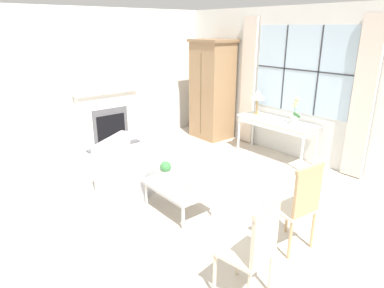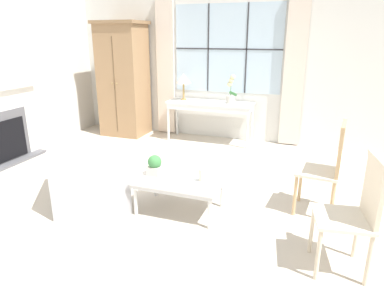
% 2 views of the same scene
% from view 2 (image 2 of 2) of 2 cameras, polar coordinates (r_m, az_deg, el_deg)
% --- Properties ---
extents(ground_plane, '(14.00, 14.00, 0.00)m').
position_cam_2_polar(ground_plane, '(4.12, -5.25, -10.17)').
color(ground_plane, '#BCB2A3').
extents(wall_back_windowed, '(7.20, 0.14, 2.80)m').
position_cam_2_polar(wall_back_windowed, '(6.53, 5.87, 13.03)').
color(wall_back_windowed, silver).
rests_on(wall_back_windowed, ground_plane).
extents(fireplace, '(0.34, 1.40, 2.14)m').
position_cam_2_polar(fireplace, '(6.01, -29.34, 3.69)').
color(fireplace, '#515156').
rests_on(fireplace, ground_plane).
extents(armoire, '(0.90, 0.73, 2.18)m').
position_cam_2_polar(armoire, '(6.94, -11.32, 10.51)').
color(armoire, '#93704C').
rests_on(armoire, ground_plane).
extents(console_table, '(1.58, 0.51, 0.75)m').
position_cam_2_polar(console_table, '(6.36, 3.01, 6.28)').
color(console_table, silver).
rests_on(console_table, ground_plane).
extents(table_lamp, '(0.29, 0.29, 0.49)m').
position_cam_2_polar(table_lamp, '(6.50, -1.42, 10.78)').
color(table_lamp, '#9E7F47').
rests_on(table_lamp, console_table).
extents(potted_orchid, '(0.20, 0.16, 0.51)m').
position_cam_2_polar(potted_orchid, '(6.22, 6.47, 8.48)').
color(potted_orchid, '#BCB7AD').
rests_on(potted_orchid, console_table).
extents(armchair_upholstered, '(1.19, 1.20, 0.77)m').
position_cam_2_polar(armchair_upholstered, '(4.30, -16.51, -5.86)').
color(armchair_upholstered, '#B2B2B7').
rests_on(armchair_upholstered, ground_plane).
extents(side_chair_wooden, '(0.48, 0.48, 1.06)m').
position_cam_2_polar(side_chair_wooden, '(3.99, 21.80, -3.01)').
color(side_chair_wooden, beige).
rests_on(side_chair_wooden, ground_plane).
extents(accent_chair_wooden, '(0.50, 0.50, 1.02)m').
position_cam_2_polar(accent_chair_wooden, '(3.12, 25.74, -9.63)').
color(accent_chair_wooden, beige).
rests_on(accent_chair_wooden, ground_plane).
extents(coffee_table, '(0.95, 0.61, 0.40)m').
position_cam_2_polar(coffee_table, '(3.85, -2.06, -6.36)').
color(coffee_table, silver).
rests_on(coffee_table, ground_plane).
extents(potted_plant_small, '(0.16, 0.16, 0.24)m').
position_cam_2_polar(potted_plant_small, '(3.91, -6.22, -3.50)').
color(potted_plant_small, '#BCB7AD').
rests_on(potted_plant_small, coffee_table).
extents(pillar_candle, '(0.11, 0.11, 0.16)m').
position_cam_2_polar(pillar_candle, '(3.73, 1.74, -5.30)').
color(pillar_candle, silver).
rests_on(pillar_candle, coffee_table).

